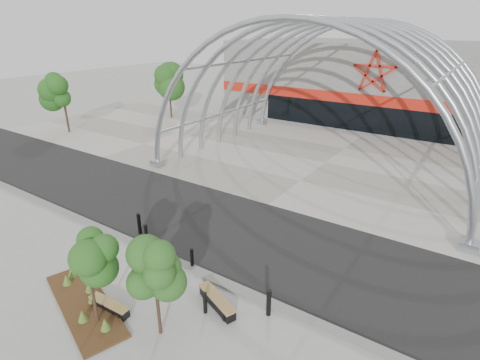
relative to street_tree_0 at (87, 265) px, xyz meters
name	(u,v)px	position (x,y,z in m)	size (l,w,h in m)	color
ground	(189,264)	(0.36, 4.39, -2.42)	(140.00, 140.00, 0.00)	#999993
road	(235,230)	(0.36, 7.89, -2.41)	(140.00, 7.00, 0.02)	black
forecourt	(325,163)	(0.36, 19.89, -2.40)	(60.00, 17.00, 0.04)	gray
kerb	(185,266)	(0.36, 4.14, -2.36)	(60.00, 0.50, 0.12)	slate
arena_building	(392,81)	(0.36, 37.84, 1.57)	(34.00, 15.24, 8.00)	slate
vault_canopy	(325,163)	(0.36, 19.89, -2.40)	(20.80, 15.80, 20.36)	#9CA1A7
planting_bed	(84,301)	(-1.21, 0.32, -2.29)	(5.28, 3.09, 0.53)	#382612
street_tree_0	(87,265)	(0.00, 0.00, 0.00)	(1.47, 1.47, 3.36)	black
street_tree_1	(154,273)	(2.16, 0.88, 0.03)	(1.44, 1.44, 3.41)	black
bench_0	(110,306)	(-0.15, 0.63, -2.24)	(1.79, 0.49, 0.37)	black
bench_1	(217,302)	(2.97, 2.98, -2.21)	(2.06, 1.17, 0.43)	black
bollard_0	(146,235)	(-2.35, 4.50, -1.89)	(0.17, 0.17, 1.06)	black
bollard_1	(139,224)	(-3.38, 5.02, -1.87)	(0.18, 0.18, 1.10)	black
bollard_2	(192,258)	(0.64, 4.30, -1.96)	(0.15, 0.15, 0.92)	black
bollard_3	(205,303)	(2.81, 2.48, -1.98)	(0.14, 0.14, 0.88)	black
bollard_4	(269,303)	(4.76, 3.66, -1.88)	(0.17, 0.17, 1.07)	black
bg_tree_0	(168,75)	(-19.64, 24.39, 2.22)	(3.00, 3.00, 6.45)	black
bg_tree_2	(62,92)	(-23.64, 14.39, 1.44)	(2.55, 2.55, 5.38)	black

